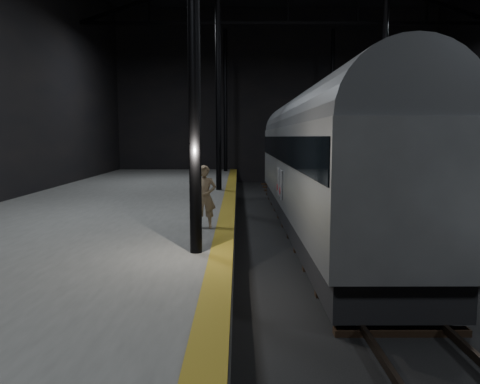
{
  "coord_description": "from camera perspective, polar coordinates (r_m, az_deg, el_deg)",
  "views": [
    {
      "loc": [
        -2.89,
        -13.9,
        3.49
      ],
      "look_at": [
        -2.84,
        -1.33,
        2.0
      ],
      "focal_mm": 35.0,
      "sensor_mm": 36.0,
      "label": 1
    }
  ],
  "objects": [
    {
      "name": "ground",
      "position": [
        14.62,
        11.27,
        -7.18
      ],
      "size": [
        44.0,
        44.0,
        0.0
      ],
      "primitive_type": "plane",
      "color": "black",
      "rests_on": "ground"
    },
    {
      "name": "track",
      "position": [
        14.6,
        11.28,
        -6.92
      ],
      "size": [
        2.4,
        43.0,
        0.24
      ],
      "color": "#3F3328",
      "rests_on": "ground"
    },
    {
      "name": "tactile_strip",
      "position": [
        14.12,
        -1.69,
        -3.38
      ],
      "size": [
        0.5,
        43.8,
        0.01
      ],
      "primitive_type": "cube",
      "color": "olive",
      "rests_on": "platform_left"
    },
    {
      "name": "woman",
      "position": [
        12.75,
        -4.32,
        -0.59
      ],
      "size": [
        0.64,
        0.43,
        1.72
      ],
      "primitive_type": "imported",
      "rotation": [
        0.0,
        0.0,
        0.02
      ],
      "color": "#907758",
      "rests_on": "platform_left"
    },
    {
      "name": "train",
      "position": [
        17.29,
        9.42,
        4.44
      ],
      "size": [
        2.83,
        18.9,
        5.05
      ],
      "color": "#9DA0A5",
      "rests_on": "ground"
    },
    {
      "name": "platform_left",
      "position": [
        14.95,
        -18.26,
        -5.12
      ],
      "size": [
        9.0,
        43.8,
        1.0
      ],
      "primitive_type": "cube",
      "color": "#535350",
      "rests_on": "ground"
    }
  ]
}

